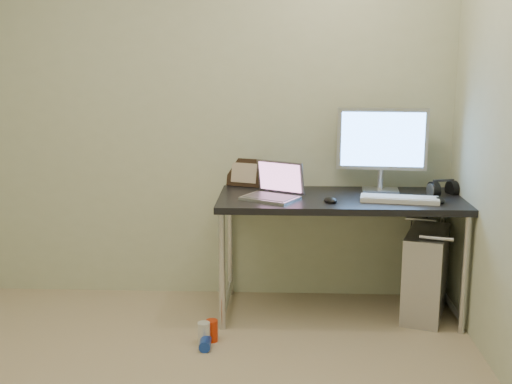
% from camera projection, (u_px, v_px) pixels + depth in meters
% --- Properties ---
extents(wall_back, '(3.50, 0.02, 2.50)m').
position_uv_depth(wall_back, '(183.00, 110.00, 4.17)').
color(wall_back, beige).
rests_on(wall_back, ground).
extents(desk, '(1.48, 0.65, 0.75)m').
position_uv_depth(desk, '(340.00, 210.00, 3.93)').
color(desk, black).
rests_on(desk, ground).
extents(tower_computer, '(0.38, 0.56, 0.57)m').
position_uv_depth(tower_computer, '(426.00, 273.00, 3.99)').
color(tower_computer, silver).
rests_on(tower_computer, ground).
extents(cable_a, '(0.01, 0.16, 0.69)m').
position_uv_depth(cable_a, '(410.00, 240.00, 4.24)').
color(cable_a, black).
rests_on(cable_a, ground).
extents(cable_b, '(0.02, 0.11, 0.71)m').
position_uv_depth(cable_b, '(424.00, 244.00, 4.22)').
color(cable_b, black).
rests_on(cable_b, ground).
extents(can_red, '(0.09, 0.09, 0.13)m').
position_uv_depth(can_red, '(212.00, 331.00, 3.65)').
color(can_red, red).
rests_on(can_red, ground).
extents(can_white, '(0.09, 0.09, 0.13)m').
position_uv_depth(can_white, '(204.00, 333.00, 3.61)').
color(can_white, silver).
rests_on(can_white, ground).
extents(can_blue, '(0.07, 0.12, 0.06)m').
position_uv_depth(can_blue, '(205.00, 343.00, 3.56)').
color(can_blue, '#1839A3').
rests_on(can_blue, ground).
extents(laptop, '(0.40, 0.38, 0.22)m').
position_uv_depth(laptop, '(274.00, 190.00, 3.88)').
color(laptop, silver).
rests_on(laptop, desk).
extents(monitor, '(0.56, 0.18, 0.53)m').
position_uv_depth(monitor, '(382.00, 143.00, 4.02)').
color(monitor, silver).
rests_on(monitor, desk).
extents(keyboard, '(0.47, 0.22, 0.03)m').
position_uv_depth(keyboard, '(399.00, 199.00, 3.79)').
color(keyboard, silver).
rests_on(keyboard, desk).
extents(mouse_right, '(0.08, 0.12, 0.04)m').
position_uv_depth(mouse_right, '(439.00, 199.00, 3.77)').
color(mouse_right, black).
rests_on(mouse_right, desk).
extents(mouse_left, '(0.10, 0.13, 0.04)m').
position_uv_depth(mouse_left, '(331.00, 199.00, 3.78)').
color(mouse_left, black).
rests_on(mouse_left, desk).
extents(headphones, '(0.20, 0.11, 0.12)m').
position_uv_depth(headphones, '(443.00, 189.00, 3.98)').
color(headphones, black).
rests_on(headphones, desk).
extents(picture_frame, '(0.24, 0.14, 0.19)m').
position_uv_depth(picture_frame, '(244.00, 173.00, 4.22)').
color(picture_frame, black).
rests_on(picture_frame, desk).
extents(webcam, '(0.05, 0.04, 0.13)m').
position_uv_depth(webcam, '(279.00, 172.00, 4.20)').
color(webcam, silver).
rests_on(webcam, desk).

